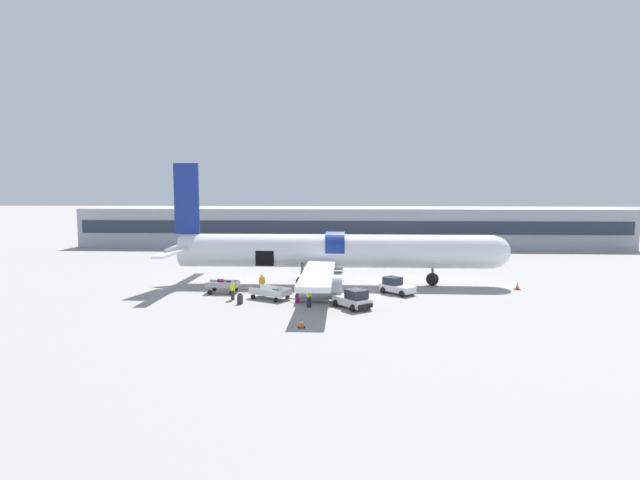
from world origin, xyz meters
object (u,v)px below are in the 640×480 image
object	(u,v)px
suitcase_on_tarmac_spare	(297,299)
airplane	(330,252)
baggage_cart_queued	(224,286)
ground_crew_loader_a	(309,295)
baggage_tug_mid	(396,287)
ground_crew_driver	(262,283)
baggage_cart_loading	(272,294)
suitcase_on_tarmac_upright	(240,299)
baggage_tug_lead	(353,300)
ground_crew_loader_b	(233,290)

from	to	relation	value
suitcase_on_tarmac_spare	airplane	bearing A→B (deg)	73.86
baggage_cart_queued	ground_crew_loader_a	bearing A→B (deg)	-32.48
airplane	baggage_cart_queued	distance (m)	10.50
airplane	baggage_tug_mid	xyz separation A→B (m)	(5.86, -4.03, -2.46)
suitcase_on_tarmac_spare	ground_crew_driver	bearing A→B (deg)	129.83
baggage_cart_loading	ground_crew_loader_a	distance (m)	4.33
ground_crew_driver	suitcase_on_tarmac_spare	bearing A→B (deg)	-50.17
baggage_cart_loading	airplane	bearing A→B (deg)	55.55
baggage_cart_queued	suitcase_on_tarmac_upright	world-z (taller)	baggage_cart_queued
baggage_tug_mid	baggage_cart_queued	size ratio (longest dim) A/B	0.86
airplane	baggage_tug_lead	distance (m)	10.11
ground_crew_driver	ground_crew_loader_b	bearing A→B (deg)	-119.37
ground_crew_loader_a	ground_crew_driver	distance (m)	7.28
baggage_cart_queued	baggage_tug_lead	bearing A→B (deg)	-24.48
ground_crew_loader_a	ground_crew_driver	world-z (taller)	ground_crew_loader_a
baggage_cart_loading	ground_crew_driver	bearing A→B (deg)	113.96
ground_crew_loader_b	ground_crew_driver	distance (m)	3.80
airplane	ground_crew_loader_b	xyz separation A→B (m)	(-7.75, -7.13, -2.24)
baggage_tug_lead	baggage_tug_mid	size ratio (longest dim) A/B	1.07
ground_crew_loader_a	ground_crew_driver	xyz separation A→B (m)	(-4.58, 5.66, -0.12)
baggage_tug_mid	ground_crew_driver	bearing A→B (deg)	178.94
airplane	suitcase_on_tarmac_spare	bearing A→B (deg)	-106.14
airplane	baggage_tug_lead	xyz separation A→B (m)	(2.08, -9.59, -2.42)
baggage_tug_lead	suitcase_on_tarmac_upright	size ratio (longest dim) A/B	3.94
baggage_cart_queued	ground_crew_loader_a	distance (m)	9.33
ground_crew_loader_a	ground_crew_loader_b	bearing A→B (deg)	159.98
airplane	ground_crew_driver	world-z (taller)	airplane
baggage_tug_lead	baggage_cart_queued	world-z (taller)	baggage_tug_lead
airplane	ground_crew_loader_b	world-z (taller)	airplane
baggage_tug_lead	ground_crew_loader_b	world-z (taller)	ground_crew_loader_b
baggage_tug_lead	baggage_cart_loading	xyz separation A→B (m)	(-6.68, 2.89, -0.20)
baggage_tug_mid	baggage_cart_loading	distance (m)	10.80
baggage_tug_mid	baggage_tug_lead	bearing A→B (deg)	-124.23
airplane	baggage_tug_lead	world-z (taller)	airplane
airplane	baggage_cart_loading	xyz separation A→B (m)	(-4.60, -6.70, -2.62)
baggage_tug_mid	ground_crew_loader_b	world-z (taller)	ground_crew_loader_b
ground_crew_loader_b	baggage_cart_queued	bearing A→B (deg)	118.16
ground_crew_loader_a	ground_crew_driver	size ratio (longest dim) A/B	1.14
baggage_cart_queued	suitcase_on_tarmac_spare	bearing A→B (deg)	-27.77
baggage_tug_lead	baggage_cart_loading	distance (m)	7.28
airplane	baggage_tug_mid	size ratio (longest dim) A/B	10.42
ground_crew_loader_b	baggage_tug_lead	bearing A→B (deg)	-14.08
ground_crew_loader_a	suitcase_on_tarmac_upright	xyz separation A→B (m)	(-5.51, 0.80, -0.57)
ground_crew_loader_b	suitcase_on_tarmac_spare	world-z (taller)	ground_crew_loader_b
baggage_tug_mid	suitcase_on_tarmac_upright	world-z (taller)	baggage_tug_mid
baggage_cart_queued	baggage_cart_loading	bearing A→B (deg)	-26.07
baggage_cart_loading	baggage_cart_queued	bearing A→B (deg)	153.93
ground_crew_loader_b	ground_crew_driver	xyz separation A→B (m)	(1.86, 3.31, -0.01)
baggage_tug_lead	suitcase_on_tarmac_spare	xyz separation A→B (m)	(-4.41, 1.52, -0.31)
baggage_tug_lead	suitcase_on_tarmac_upright	distance (m)	8.95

